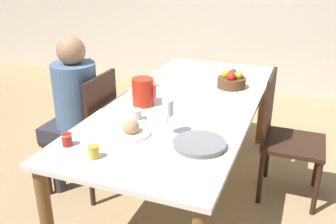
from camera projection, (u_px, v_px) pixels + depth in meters
ground_plane at (183, 191)px, 2.84m from camera, size 20.00×20.00×0.00m
dining_table at (185, 113)px, 2.59m from camera, size 0.95×2.15×0.73m
chair_person_side at (89, 131)px, 2.69m from camera, size 0.42×0.42×0.91m
chair_opposite at (284, 134)px, 2.65m from camera, size 0.42×0.42×0.91m
person_seated at (73, 104)px, 2.61m from camera, size 0.39×0.41×1.17m
red_pitcher at (143, 92)px, 2.46m from camera, size 0.17×0.14×0.19m
wine_glass_water at (168, 109)px, 2.03m from camera, size 0.07×0.07×0.20m
teacup_near_person at (135, 115)px, 2.27m from camera, size 0.13×0.13×0.07m
teacup_across at (150, 83)px, 2.84m from camera, size 0.13×0.13×0.07m
serving_tray at (199, 144)px, 1.95m from camera, size 0.28×0.28×0.03m
bread_plate at (131, 129)px, 2.08m from camera, size 0.23×0.23×0.09m
jam_jar_amber at (67, 139)px, 1.95m from camera, size 0.06×0.06×0.07m
jam_jar_red at (94, 151)px, 1.83m from camera, size 0.06×0.06×0.07m
fruit_bowl at (232, 81)px, 2.81m from camera, size 0.21×0.21×0.13m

